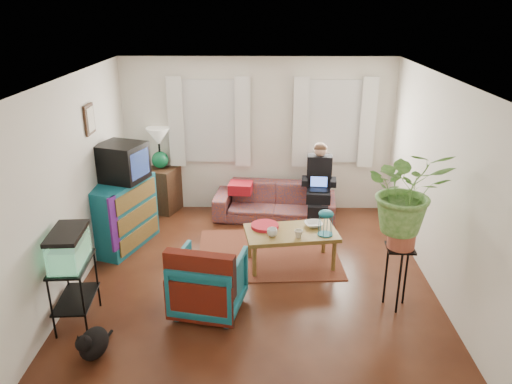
{
  "coord_description": "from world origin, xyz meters",
  "views": [
    {
      "loc": [
        0.09,
        -5.64,
        3.43
      ],
      "look_at": [
        0.0,
        0.4,
        1.1
      ],
      "focal_mm": 35.0,
      "sensor_mm": 36.0,
      "label": 1
    }
  ],
  "objects_px": {
    "sofa": "(275,196)",
    "side_table": "(162,189)",
    "armchair": "(209,280)",
    "plant_stand": "(397,277)",
    "dresser": "(121,214)",
    "coffee_table": "(291,248)",
    "aquarium_stand": "(75,293)"
  },
  "relations": [
    {
      "from": "sofa",
      "to": "side_table",
      "type": "bearing_deg",
      "value": 176.52
    },
    {
      "from": "sofa",
      "to": "armchair",
      "type": "xyz_separation_m",
      "value": [
        -0.82,
        -2.66,
        0.01
      ]
    },
    {
      "from": "side_table",
      "to": "plant_stand",
      "type": "distance_m",
      "value": 4.4
    },
    {
      "from": "dresser",
      "to": "side_table",
      "type": "bearing_deg",
      "value": 95.14
    },
    {
      "from": "sofa",
      "to": "coffee_table",
      "type": "relative_size",
      "value": 1.61
    },
    {
      "from": "sofa",
      "to": "dresser",
      "type": "height_order",
      "value": "dresser"
    },
    {
      "from": "armchair",
      "to": "side_table",
      "type": "bearing_deg",
      "value": -57.7
    },
    {
      "from": "armchair",
      "to": "plant_stand",
      "type": "bearing_deg",
      "value": -165.84
    },
    {
      "from": "dresser",
      "to": "sofa",
      "type": "bearing_deg",
      "value": 43.57
    },
    {
      "from": "sofa",
      "to": "armchair",
      "type": "bearing_deg",
      "value": -101.23
    },
    {
      "from": "aquarium_stand",
      "to": "coffee_table",
      "type": "bearing_deg",
      "value": 24.3
    },
    {
      "from": "aquarium_stand",
      "to": "coffee_table",
      "type": "relative_size",
      "value": 0.61
    },
    {
      "from": "dresser",
      "to": "coffee_table",
      "type": "bearing_deg",
      "value": 6.53
    },
    {
      "from": "coffee_table",
      "to": "dresser",
      "type": "bearing_deg",
      "value": 158.49
    },
    {
      "from": "sofa",
      "to": "plant_stand",
      "type": "distance_m",
      "value": 2.92
    },
    {
      "from": "armchair",
      "to": "aquarium_stand",
      "type": "bearing_deg",
      "value": 22.5
    },
    {
      "from": "dresser",
      "to": "armchair",
      "type": "height_order",
      "value": "dresser"
    },
    {
      "from": "aquarium_stand",
      "to": "side_table",
      "type": "bearing_deg",
      "value": 79.51
    },
    {
      "from": "dresser",
      "to": "coffee_table",
      "type": "relative_size",
      "value": 0.91
    },
    {
      "from": "armchair",
      "to": "plant_stand",
      "type": "relative_size",
      "value": 1.0
    },
    {
      "from": "sofa",
      "to": "coffee_table",
      "type": "xyz_separation_m",
      "value": [
        0.19,
        -1.59,
        -0.13
      ]
    },
    {
      "from": "sofa",
      "to": "armchair",
      "type": "relative_size",
      "value": 2.52
    },
    {
      "from": "side_table",
      "to": "aquarium_stand",
      "type": "relative_size",
      "value": 1.02
    },
    {
      "from": "dresser",
      "to": "plant_stand",
      "type": "relative_size",
      "value": 1.41
    },
    {
      "from": "dresser",
      "to": "armchair",
      "type": "relative_size",
      "value": 1.42
    },
    {
      "from": "armchair",
      "to": "coffee_table",
      "type": "distance_m",
      "value": 1.48
    },
    {
      "from": "side_table",
      "to": "coffee_table",
      "type": "height_order",
      "value": "side_table"
    },
    {
      "from": "dresser",
      "to": "plant_stand",
      "type": "distance_m",
      "value": 3.97
    },
    {
      "from": "side_table",
      "to": "armchair",
      "type": "xyz_separation_m",
      "value": [
        1.11,
        -2.98,
        0.01
      ]
    },
    {
      "from": "aquarium_stand",
      "to": "armchair",
      "type": "relative_size",
      "value": 0.96
    },
    {
      "from": "sofa",
      "to": "side_table",
      "type": "relative_size",
      "value": 2.58
    },
    {
      "from": "aquarium_stand",
      "to": "dresser",
      "type": "bearing_deg",
      "value": 85.34
    }
  ]
}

